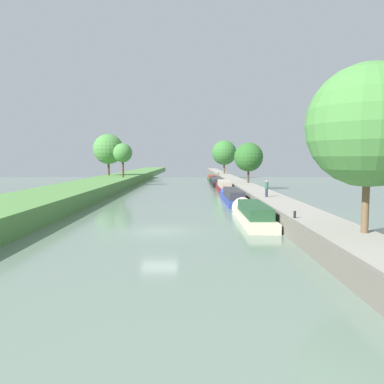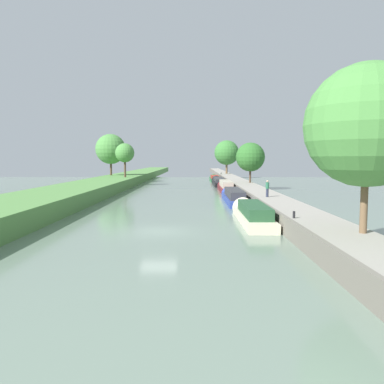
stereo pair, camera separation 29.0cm
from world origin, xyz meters
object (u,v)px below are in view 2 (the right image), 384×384
(mooring_bollard_near, at_px, (294,215))
(narrowboat_maroon, at_px, (225,187))
(narrowboat_blue, at_px, (233,196))
(narrowboat_black, at_px, (218,182))
(narrowboat_cream, at_px, (252,213))
(mooring_bollard_far, at_px, (221,173))
(person_walking, at_px, (267,188))
(narrowboat_green, at_px, (214,178))

(mooring_bollard_near, bearing_deg, narrowboat_maroon, 92.75)
(narrowboat_blue, relative_size, narrowboat_black, 0.80)
(narrowboat_cream, xyz_separation_m, mooring_bollard_far, (1.76, 63.71, 0.82))
(narrowboat_maroon, height_order, person_walking, person_walking)
(narrowboat_maroon, height_order, mooring_bollard_far, narrowboat_maroon)
(person_walking, distance_m, mooring_bollard_near, 13.84)
(narrowboat_cream, relative_size, mooring_bollard_near, 25.74)
(narrowboat_cream, distance_m, narrowboat_black, 44.31)
(mooring_bollard_far, bearing_deg, narrowboat_green, -112.95)
(narrowboat_cream, bearing_deg, mooring_bollard_near, -74.54)
(narrowboat_maroon, distance_m, mooring_bollard_far, 35.36)
(narrowboat_cream, bearing_deg, person_walking, 70.63)
(narrowboat_blue, bearing_deg, narrowboat_black, 89.84)
(narrowboat_maroon, height_order, narrowboat_black, narrowboat_maroon)
(narrowboat_green, bearing_deg, narrowboat_cream, -89.91)
(narrowboat_cream, height_order, person_walking, person_walking)
(narrowboat_maroon, bearing_deg, person_walking, -83.13)
(narrowboat_green, distance_m, mooring_bollard_far, 4.86)
(narrowboat_green, bearing_deg, narrowboat_black, -89.75)
(narrowboat_blue, bearing_deg, person_walking, -67.14)
(narrowboat_blue, xyz_separation_m, narrowboat_black, (0.09, 30.40, -0.05))
(narrowboat_blue, bearing_deg, mooring_bollard_far, 87.84)
(narrowboat_maroon, relative_size, narrowboat_black, 0.76)
(narrowboat_black, height_order, person_walking, person_walking)
(narrowboat_green, relative_size, person_walking, 6.85)
(narrowboat_black, distance_m, mooring_bollard_far, 19.50)
(narrowboat_cream, distance_m, person_walking, 8.02)
(narrowboat_blue, xyz_separation_m, person_walking, (2.73, -6.48, 1.45))
(narrowboat_black, relative_size, person_walking, 10.01)
(narrowboat_black, bearing_deg, narrowboat_cream, -89.96)
(narrowboat_cream, height_order, mooring_bollard_far, mooring_bollard_far)
(narrowboat_green, distance_m, mooring_bollard_near, 65.72)
(narrowboat_cream, height_order, narrowboat_green, narrowboat_cream)
(mooring_bollard_far, bearing_deg, person_walking, -89.13)
(narrowboat_cream, xyz_separation_m, person_walking, (2.61, 7.44, 1.47))
(person_walking, bearing_deg, narrowboat_blue, 112.86)
(narrowboat_cream, relative_size, narrowboat_green, 1.02)
(narrowboat_blue, bearing_deg, narrowboat_green, 89.98)
(narrowboat_cream, distance_m, narrowboat_green, 59.32)
(narrowboat_blue, relative_size, narrowboat_maroon, 1.05)
(narrowboat_green, relative_size, mooring_bollard_near, 25.25)
(narrowboat_blue, xyz_separation_m, mooring_bollard_far, (1.88, 49.79, 0.80))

